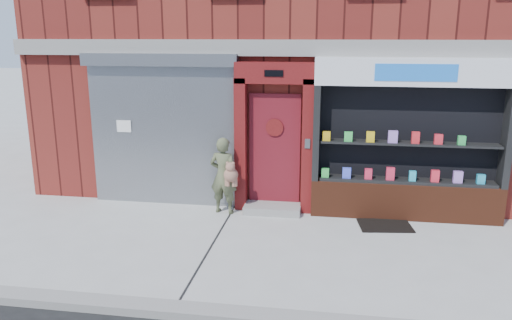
# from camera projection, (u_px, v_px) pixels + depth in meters

# --- Properties ---
(ground) EXTENTS (80.00, 80.00, 0.00)m
(ground) POSITION_uv_depth(u_px,v_px,m) (306.00, 251.00, 8.06)
(ground) COLOR #9E9E99
(ground) RESTS_ON ground
(building) EXTENTS (12.00, 8.16, 8.00)m
(building) POSITION_uv_depth(u_px,v_px,m) (323.00, 10.00, 12.82)
(building) COLOR maroon
(building) RESTS_ON ground
(shutter_bay) EXTENTS (3.10, 0.30, 3.04)m
(shutter_bay) POSITION_uv_depth(u_px,v_px,m) (163.00, 121.00, 9.93)
(shutter_bay) COLOR gray
(shutter_bay) RESTS_ON ground
(red_door_bay) EXTENTS (1.52, 0.58, 2.90)m
(red_door_bay) POSITION_uv_depth(u_px,v_px,m) (274.00, 138.00, 9.59)
(red_door_bay) COLOR #530E0F
(red_door_bay) RESTS_ON ground
(pharmacy_bay) EXTENTS (3.50, 0.41, 3.00)m
(pharmacy_bay) POSITION_uv_depth(u_px,v_px,m) (408.00, 147.00, 9.20)
(pharmacy_bay) COLOR #5B2715
(pharmacy_bay) RESTS_ON ground
(woman) EXTENTS (0.62, 0.52, 1.50)m
(woman) POSITION_uv_depth(u_px,v_px,m) (224.00, 175.00, 9.59)
(woman) COLOR #52583A
(woman) RESTS_ON ground
(doormat) EXTENTS (1.01, 0.77, 0.02)m
(doormat) POSITION_uv_depth(u_px,v_px,m) (385.00, 225.00, 9.09)
(doormat) COLOR black
(doormat) RESTS_ON ground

